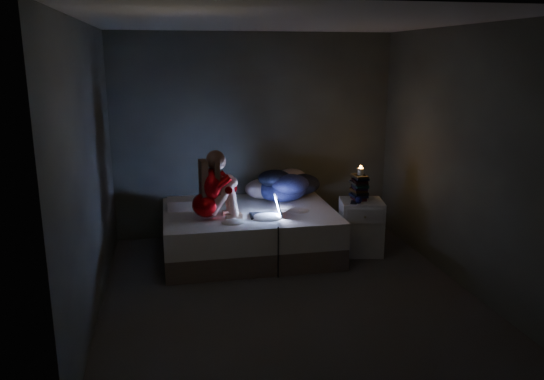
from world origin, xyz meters
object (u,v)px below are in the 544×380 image
object	(u,v)px
candle	(360,173)
phone	(356,203)
laptop	(265,206)
bed	(249,232)
woman	(205,185)
nightstand	(361,227)

from	to	relation	value
candle	phone	xyz separation A→B (m)	(-0.10, -0.16, -0.32)
laptop	phone	xyz separation A→B (m)	(1.06, -0.03, -0.01)
bed	candle	world-z (taller)	candle
woman	nightstand	distance (m)	1.93
woman	candle	size ratio (longest dim) A/B	9.63
woman	laptop	world-z (taller)	woman
woman	laptop	distance (m)	0.71
bed	nightstand	xyz separation A→B (m)	(1.31, -0.22, 0.05)
phone	nightstand	bearing A→B (deg)	54.60
laptop	nightstand	distance (m)	1.23
bed	laptop	world-z (taller)	laptop
bed	phone	xyz separation A→B (m)	(1.20, -0.32, 0.38)
woman	phone	world-z (taller)	woman
nightstand	bed	bearing A→B (deg)	-178.58
laptop	bed	bearing A→B (deg)	120.15
laptop	woman	bearing A→B (deg)	-178.00
woman	nightstand	size ratio (longest dim) A/B	1.19
laptop	candle	world-z (taller)	candle
nightstand	phone	world-z (taller)	phone
nightstand	candle	world-z (taller)	candle
woman	candle	xyz separation A→B (m)	(1.82, 0.10, 0.04)
bed	woman	bearing A→B (deg)	-153.28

